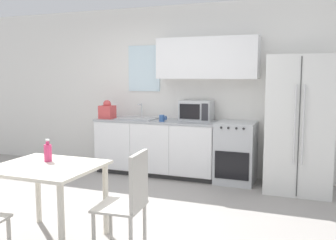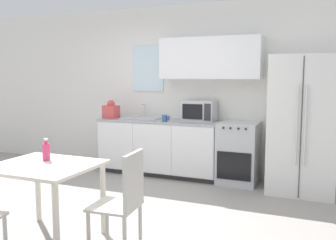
# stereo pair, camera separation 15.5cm
# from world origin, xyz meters

# --- Properties ---
(ground_plane) EXTENTS (12.00, 12.00, 0.00)m
(ground_plane) POSITION_xyz_m (0.00, 0.00, 0.00)
(ground_plane) COLOR gray
(wall_back) EXTENTS (12.00, 0.38, 2.70)m
(wall_back) POSITION_xyz_m (0.06, 2.11, 1.42)
(wall_back) COLOR silver
(wall_back) RESTS_ON ground_plane
(kitchen_counter) EXTENTS (1.98, 0.62, 0.88)m
(kitchen_counter) POSITION_xyz_m (-0.28, 1.81, 0.45)
(kitchen_counter) COLOR #333333
(kitchen_counter) RESTS_ON ground_plane
(oven_range) EXTENTS (0.56, 0.62, 0.90)m
(oven_range) POSITION_xyz_m (0.99, 1.81, 0.45)
(oven_range) COLOR #B7BABC
(oven_range) RESTS_ON ground_plane
(refrigerator) EXTENTS (0.86, 0.82, 1.85)m
(refrigerator) POSITION_xyz_m (1.87, 1.72, 0.93)
(refrigerator) COLOR silver
(refrigerator) RESTS_ON ground_plane
(kitchen_sink) EXTENTS (0.62, 0.43, 0.24)m
(kitchen_sink) POSITION_xyz_m (-0.63, 1.81, 0.90)
(kitchen_sink) COLOR #B7BABC
(kitchen_sink) RESTS_ON kitchen_counter
(microwave) EXTENTS (0.50, 0.34, 0.32)m
(microwave) POSITION_xyz_m (0.34, 1.91, 1.04)
(microwave) COLOR #B7BABC
(microwave) RESTS_ON kitchen_counter
(coffee_mug) EXTENTS (0.11, 0.08, 0.10)m
(coffee_mug) POSITION_xyz_m (-0.12, 1.63, 0.93)
(coffee_mug) COLOR #335999
(coffee_mug) RESTS_ON kitchen_counter
(grocery_bag_0) EXTENTS (0.24, 0.21, 0.30)m
(grocery_bag_0) POSITION_xyz_m (-1.11, 1.69, 1.01)
(grocery_bag_0) COLOR #D14C4C
(grocery_bag_0) RESTS_ON kitchen_counter
(dining_table) EXTENTS (0.95, 0.83, 0.75)m
(dining_table) POSITION_xyz_m (-0.29, -0.85, 0.63)
(dining_table) COLOR beige
(dining_table) RESTS_ON ground_plane
(dining_chair_side) EXTENTS (0.43, 0.43, 0.93)m
(dining_chair_side) POSITION_xyz_m (0.56, -0.83, 0.54)
(dining_chair_side) COLOR beige
(dining_chair_side) RESTS_ON ground_plane
(drink_bottle) EXTENTS (0.08, 0.08, 0.22)m
(drink_bottle) POSITION_xyz_m (-0.39, -0.71, 0.84)
(drink_bottle) COLOR #DB386B
(drink_bottle) RESTS_ON dining_table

